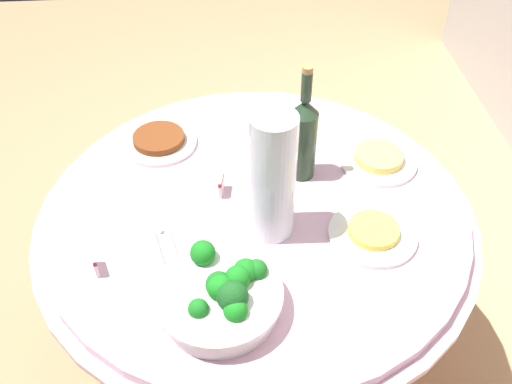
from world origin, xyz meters
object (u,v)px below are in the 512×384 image
(food_plate_fried_egg, at_px, (373,233))
(label_placard_front, at_px, (94,261))
(broccoli_bowl, at_px, (221,296))
(food_plate_stir_fry, at_px, (159,141))
(wine_bottle, at_px, (303,136))
(decorative_fruit_vase, at_px, (272,184))
(plate_stack, at_px, (275,119))
(food_plate_noodles, at_px, (378,159))
(label_placard_mid, at_px, (221,184))
(serving_tongs, at_px, (167,252))

(food_plate_fried_egg, distance_m, label_placard_front, 0.67)
(broccoli_bowl, distance_m, food_plate_stir_fry, 0.63)
(wine_bottle, relative_size, decorative_fruit_vase, 0.99)
(wine_bottle, relative_size, food_plate_fried_egg, 1.53)
(plate_stack, height_order, food_plate_noodles, plate_stack)
(decorative_fruit_vase, xyz_separation_m, food_plate_noodles, (-0.24, 0.33, -0.14))
(decorative_fruit_vase, bearing_deg, food_plate_stir_fry, -141.26)
(broccoli_bowl, relative_size, food_plate_stir_fry, 1.27)
(plate_stack, bearing_deg, label_placard_front, -41.59)
(food_plate_noodles, distance_m, label_placard_mid, 0.46)
(food_plate_noodles, relative_size, label_placard_front, 4.00)
(wine_bottle, height_order, decorative_fruit_vase, decorative_fruit_vase)
(broccoli_bowl, xyz_separation_m, food_plate_stir_fry, (-0.60, -0.16, -0.03))
(decorative_fruit_vase, relative_size, food_plate_noodles, 1.55)
(plate_stack, xyz_separation_m, food_plate_fried_egg, (0.47, 0.20, -0.02))
(label_placard_front, bearing_deg, food_plate_stir_fry, 165.07)
(plate_stack, distance_m, food_plate_fried_egg, 0.51)
(serving_tongs, xyz_separation_m, label_placard_front, (0.04, -0.16, 0.03))
(food_plate_fried_egg, height_order, label_placard_mid, label_placard_mid)
(food_plate_stir_fry, xyz_separation_m, label_placard_front, (0.47, -0.13, 0.02))
(plate_stack, distance_m, serving_tongs, 0.58)
(food_plate_fried_egg, distance_m, food_plate_stir_fry, 0.68)
(decorative_fruit_vase, distance_m, label_placard_mid, 0.22)
(food_plate_stir_fry, bearing_deg, wine_bottle, 67.85)
(food_plate_fried_egg, xyz_separation_m, food_plate_stir_fry, (-0.41, -0.54, 0.00))
(label_placard_front, bearing_deg, plate_stack, 138.41)
(serving_tongs, height_order, label_placard_front, label_placard_front)
(serving_tongs, relative_size, food_plate_noodles, 0.76)
(wine_bottle, distance_m, serving_tongs, 0.47)
(decorative_fruit_vase, distance_m, label_placard_front, 0.45)
(plate_stack, xyz_separation_m, food_plate_noodles, (0.19, 0.28, -0.02))
(food_plate_stir_fry, bearing_deg, serving_tongs, 5.11)
(food_plate_noodles, bearing_deg, broccoli_bowl, -44.19)
(food_plate_fried_egg, bearing_deg, serving_tongs, -88.01)
(decorative_fruit_vase, bearing_deg, label_placard_mid, -140.06)
(food_plate_stir_fry, bearing_deg, food_plate_fried_egg, 52.70)
(wine_bottle, bearing_deg, label_placard_front, -59.36)
(label_placard_front, relative_size, label_placard_mid, 1.00)
(food_plate_fried_egg, distance_m, food_plate_noodles, 0.29)
(food_plate_fried_egg, height_order, label_placard_front, label_placard_front)
(food_plate_stir_fry, height_order, label_placard_front, label_placard_front)
(serving_tongs, height_order, label_placard_mid, label_placard_mid)
(broccoli_bowl, height_order, label_placard_front, broccoli_bowl)
(serving_tongs, distance_m, label_placard_mid, 0.25)
(wine_bottle, height_order, label_placard_mid, wine_bottle)
(decorative_fruit_vase, height_order, food_plate_noodles, decorative_fruit_vase)
(food_plate_stir_fry, bearing_deg, broccoli_bowl, 15.27)
(broccoli_bowl, xyz_separation_m, food_plate_noodles, (-0.47, 0.46, -0.03))
(food_plate_fried_egg, height_order, food_plate_stir_fry, food_plate_stir_fry)
(broccoli_bowl, bearing_deg, decorative_fruit_vase, 150.73)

